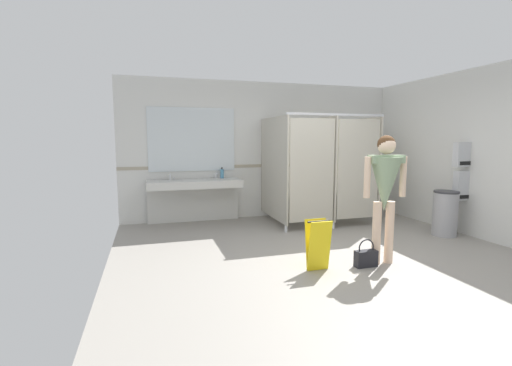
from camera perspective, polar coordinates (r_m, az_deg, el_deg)
ground_plane at (r=4.89m, az=13.86°, el=-12.72°), size 5.91×6.56×0.10m
wall_back at (r=7.38m, az=2.04°, el=5.29°), size 5.91×0.12×2.73m
wall_side_right at (r=6.45m, az=35.52°, el=3.75°), size 0.12×6.56×2.73m
wall_back_tile_band at (r=7.34m, az=2.19°, el=2.83°), size 5.91×0.01×0.06m
vanity_counter at (r=6.84m, az=-9.85°, el=-1.34°), size 1.75×0.53×0.94m
mirror_panel at (r=6.96m, az=-10.22°, el=6.87°), size 1.65×0.02×1.21m
bathroom_stalls at (r=6.79m, az=10.61°, el=2.46°), size 1.87×1.42×2.03m
paper_towel_dispenser_upper at (r=6.78m, az=30.45°, el=3.97°), size 0.37×0.13×0.40m
paper_towel_dispenser_lower at (r=6.81m, az=30.26°, el=-0.34°), size 0.30×0.13×0.49m
trash_bin at (r=6.66m, az=28.09°, el=-4.31°), size 0.39×0.39×0.75m
person_standing at (r=4.74m, az=20.01°, el=-0.09°), size 0.57×0.44×1.64m
handbag at (r=4.74m, az=17.23°, el=-11.35°), size 0.29×0.11×0.35m
soap_dispenser at (r=6.96m, az=-5.48°, el=1.52°), size 0.07×0.07×0.22m
wet_floor_sign at (r=4.42m, az=9.93°, el=-9.69°), size 0.28×0.19×0.62m
floor_drain_cover at (r=5.72m, az=18.93°, el=-9.41°), size 0.14×0.14×0.01m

